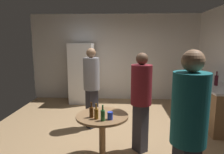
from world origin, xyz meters
name	(u,v)px	position (x,y,z in m)	size (l,w,h in m)	color
ground_plane	(110,136)	(0.00, 0.00, -0.05)	(5.20, 5.20, 0.10)	#9E7C56
wall_back	(115,58)	(0.00, 2.63, 1.35)	(5.32, 0.06, 2.70)	silver
refrigerator	(82,73)	(-0.99, 2.20, 0.90)	(0.70, 0.68, 1.80)	white
kitchen_counter	(212,104)	(2.28, 0.69, 0.45)	(0.64, 1.72, 0.90)	olive
kettle	(205,78)	(2.23, 1.07, 0.97)	(0.24, 0.17, 0.18)	#B2B2B7
wine_bottle_on_counter	(216,80)	(2.29, 0.60, 1.02)	(0.08, 0.08, 0.31)	#3F141E
foreground_table	(102,122)	(-0.05, -0.90, 0.63)	(0.80, 0.80, 0.73)	olive
beer_bottle_amber	(96,113)	(-0.12, -1.06, 0.82)	(0.06, 0.06, 0.23)	#8C5919
beer_bottle_brown	(91,112)	(-0.20, -1.00, 0.82)	(0.06, 0.06, 0.23)	#593314
beer_bottle_green	(103,115)	(-0.02, -1.12, 0.82)	(0.06, 0.06, 0.23)	#26662D
plastic_cup_blue	(110,116)	(0.08, -1.07, 0.79)	(0.08, 0.08, 0.11)	blue
person_in_gray_shirt	(92,82)	(-0.40, 0.32, 1.01)	(0.48, 0.48, 1.72)	#2D2D38
person_in_teal_shirt	(189,127)	(0.89, -1.98, 1.04)	(0.45, 0.45, 1.77)	#2D2D38
person_in_maroon_shirt	(141,95)	(0.56, -0.60, 0.98)	(0.48, 0.48, 1.67)	#2D2D38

